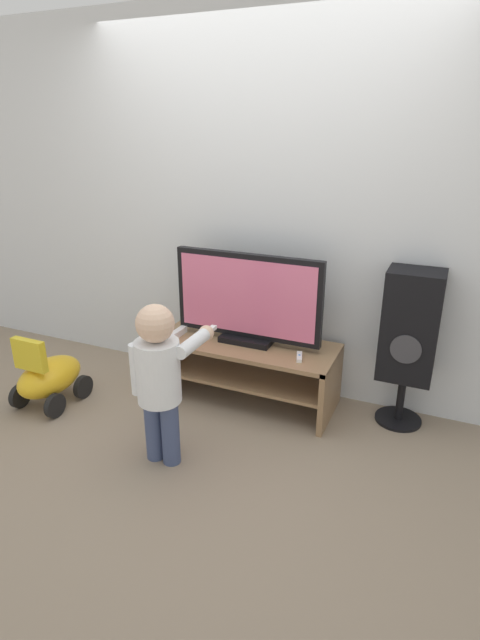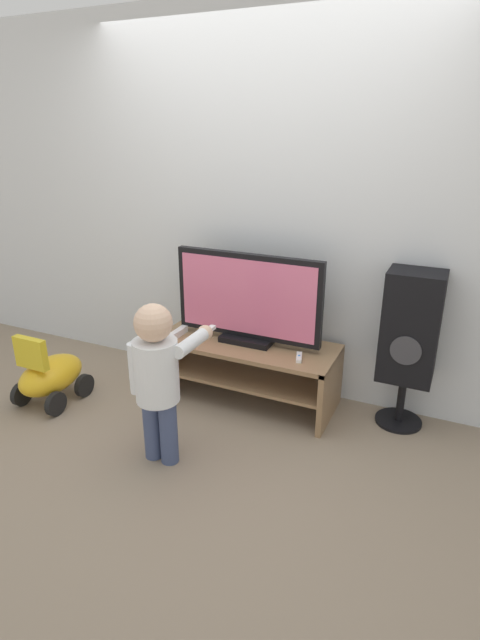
# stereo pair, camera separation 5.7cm
# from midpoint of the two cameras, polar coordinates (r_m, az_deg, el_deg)

# --- Properties ---
(ground_plane) EXTENTS (16.00, 16.00, 0.00)m
(ground_plane) POSITION_cam_midpoint_polar(r_m,az_deg,el_deg) (3.44, -0.60, -10.90)
(ground_plane) COLOR gray
(wall_back) EXTENTS (10.00, 0.06, 2.60)m
(wall_back) POSITION_cam_midpoint_polar(r_m,az_deg,el_deg) (3.49, 3.56, 12.45)
(wall_back) COLOR silver
(wall_back) RESTS_ON ground_plane
(tv_stand) EXTENTS (1.25, 0.51, 0.44)m
(tv_stand) POSITION_cam_midpoint_polar(r_m,az_deg,el_deg) (3.50, 1.17, -4.76)
(tv_stand) COLOR #93704C
(tv_stand) RESTS_ON ground_plane
(television) EXTENTS (1.03, 0.20, 0.62)m
(television) POSITION_cam_midpoint_polar(r_m,az_deg,el_deg) (3.35, 1.39, 2.33)
(television) COLOR black
(television) RESTS_ON tv_stand
(game_console) EXTENTS (0.05, 0.20, 0.05)m
(game_console) POSITION_cam_midpoint_polar(r_m,az_deg,el_deg) (3.56, -6.61, -1.46)
(game_console) COLOR white
(game_console) RESTS_ON tv_stand
(remote_primary) EXTENTS (0.07, 0.13, 0.03)m
(remote_primary) POSITION_cam_midpoint_polar(r_m,az_deg,el_deg) (3.23, 7.26, -4.25)
(remote_primary) COLOR white
(remote_primary) RESTS_ON tv_stand
(child) EXTENTS (0.37, 0.53, 0.97)m
(child) POSITION_cam_midpoint_polar(r_m,az_deg,el_deg) (2.80, -8.76, -5.83)
(child) COLOR #3F4C72
(child) RESTS_ON ground_plane
(speaker_tower) EXTENTS (0.33, 0.30, 1.04)m
(speaker_tower) POSITION_cam_midpoint_polar(r_m,az_deg,el_deg) (3.26, 19.36, -1.14)
(speaker_tower) COLOR black
(speaker_tower) RESTS_ON ground_plane
(ride_on_toy) EXTENTS (0.35, 0.51, 0.54)m
(ride_on_toy) POSITION_cam_midpoint_polar(r_m,az_deg,el_deg) (3.75, -20.45, -5.91)
(ride_on_toy) COLOR gold
(ride_on_toy) RESTS_ON ground_plane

